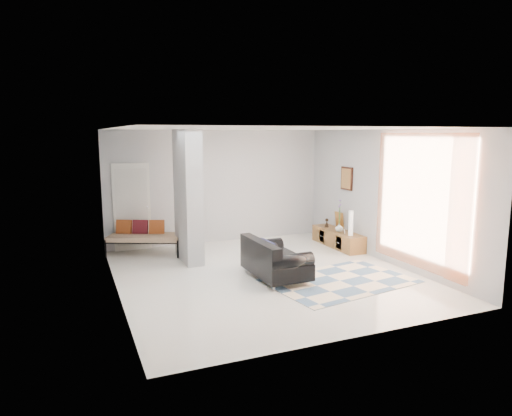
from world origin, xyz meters
name	(u,v)px	position (x,y,z in m)	size (l,w,h in m)	color
floor	(265,275)	(0.00, 0.00, 0.00)	(6.00, 6.00, 0.00)	white
ceiling	(266,129)	(0.00, 0.00, 2.80)	(6.00, 6.00, 0.00)	white
wall_back	(217,187)	(0.00, 3.00, 1.40)	(6.00, 6.00, 0.00)	#B7B9BC
wall_front	(358,236)	(0.00, -3.00, 1.40)	(6.00, 6.00, 0.00)	#B7B9BC
wall_left	(114,213)	(-2.75, 0.00, 1.40)	(6.00, 6.00, 0.00)	#B7B9BC
wall_right	(384,196)	(2.75, 0.00, 1.40)	(6.00, 6.00, 0.00)	#B7B9BC
partition_column	(188,196)	(-1.10, 1.60, 1.40)	(0.35, 1.20, 2.80)	#A1A5A8
hallway_door	(132,207)	(-2.10, 2.96, 1.02)	(0.85, 0.06, 2.04)	white
curtain	(420,201)	(2.67, -1.15, 1.45)	(2.55, 2.55, 0.00)	orange
wall_art	(347,179)	(2.72, 1.37, 1.65)	(0.04, 0.45, 0.55)	#36180E
media_console	(338,238)	(2.52, 1.37, 0.21)	(0.45, 1.72, 0.80)	brown
loveseat	(273,260)	(0.04, -0.28, 0.36)	(0.90, 1.50, 0.76)	silver
daybed	(144,236)	(-1.91, 2.49, 0.42)	(1.76, 1.28, 0.77)	black
area_rug	(340,281)	(1.12, -0.90, 0.01)	(2.62, 1.74, 0.01)	beige
cylinder_lamp	(351,223)	(2.50, 0.82, 0.68)	(0.10, 0.10, 0.57)	white
bronze_figurine	(327,223)	(2.47, 1.82, 0.51)	(0.11, 0.11, 0.22)	#2F1F14
vase	(339,227)	(2.47, 1.25, 0.50)	(0.19, 0.19, 0.20)	silver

